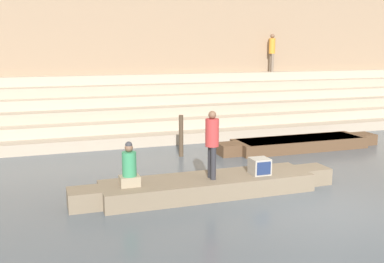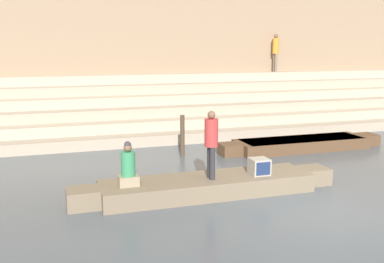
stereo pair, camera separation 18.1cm
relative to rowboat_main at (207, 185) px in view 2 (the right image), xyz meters
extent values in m
plane|color=#4C5660|center=(1.96, -1.90, -0.23)|extent=(120.00, 120.00, 0.00)
cube|color=tan|center=(1.96, 7.80, -0.03)|extent=(36.00, 4.65, 0.38)
cube|color=#B2A28D|center=(1.96, 8.19, 0.35)|extent=(36.00, 3.87, 0.38)
cube|color=tan|center=(1.96, 8.57, 0.73)|extent=(36.00, 3.10, 0.38)
cube|color=#B2A28D|center=(1.96, 8.96, 1.12)|extent=(36.00, 2.32, 0.38)
cube|color=tan|center=(1.96, 9.35, 1.50)|extent=(36.00, 1.55, 0.38)
cube|color=#B2A28D|center=(1.96, 9.74, 1.88)|extent=(36.00, 0.77, 0.38)
cube|color=#937A60|center=(1.96, 10.72, 3.78)|extent=(34.20, 1.20, 8.00)
cube|color=brown|center=(1.96, 10.10, 0.07)|extent=(34.20, 0.12, 0.60)
cube|color=#756651|center=(0.00, 0.00, -0.02)|extent=(5.11, 1.27, 0.42)
cube|color=beige|center=(0.00, 0.00, 0.17)|extent=(4.70, 1.17, 0.05)
cube|color=#756651|center=(2.91, 0.00, -0.02)|extent=(0.72, 0.70, 0.42)
cube|color=#756651|center=(-2.91, 0.00, -0.02)|extent=(0.72, 0.70, 0.42)
cylinder|color=olive|center=(-0.77, 0.73, 0.10)|extent=(2.97, 0.04, 0.04)
cylinder|color=#28282D|center=(0.05, -0.02, 0.59)|extent=(0.13, 0.13, 0.78)
cylinder|color=#28282D|center=(0.05, -0.20, 0.59)|extent=(0.13, 0.13, 0.78)
cylinder|color=#B23333|center=(0.05, -0.11, 1.30)|extent=(0.32, 0.32, 0.65)
sphere|color=brown|center=(0.05, -0.11, 1.72)|extent=(0.19, 0.19, 0.19)
cube|color=gray|center=(-1.90, -0.05, 0.31)|extent=(0.45, 0.35, 0.23)
cylinder|color=#338456|center=(-1.90, -0.05, 0.70)|extent=(0.32, 0.32, 0.55)
sphere|color=brown|center=(-1.90, -0.05, 1.07)|extent=(0.19, 0.19, 0.19)
sphere|color=#333338|center=(-1.90, -0.05, 1.13)|extent=(0.16, 0.16, 0.16)
cube|color=#9E998E|center=(1.29, -0.15, 0.39)|extent=(0.44, 0.43, 0.40)
cube|color=navy|center=(1.29, -0.37, 0.39)|extent=(0.36, 0.02, 0.32)
cube|color=brown|center=(4.73, 3.50, -0.04)|extent=(4.70, 1.32, 0.38)
cube|color=#993328|center=(4.73, 3.50, 0.13)|extent=(4.32, 1.22, 0.05)
cube|color=brown|center=(7.41, 3.50, -0.04)|extent=(0.66, 0.72, 0.38)
cube|color=brown|center=(2.05, 3.50, -0.04)|extent=(0.66, 0.72, 0.38)
cylinder|color=#473828|center=(0.53, 3.83, 0.45)|extent=(0.14, 0.14, 1.35)
cylinder|color=#756656|center=(6.97, 9.82, 2.51)|extent=(0.12, 0.12, 0.87)
cylinder|color=#756656|center=(6.97, 9.66, 2.51)|extent=(0.12, 0.12, 0.87)
cylinder|color=orange|center=(6.97, 9.74, 3.30)|extent=(0.29, 0.29, 0.72)
sphere|color=brown|center=(6.97, 9.74, 3.76)|extent=(0.21, 0.21, 0.21)
camera|label=1|loc=(-3.71, -9.65, 3.27)|focal=42.00mm
camera|label=2|loc=(-3.54, -9.71, 3.27)|focal=42.00mm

